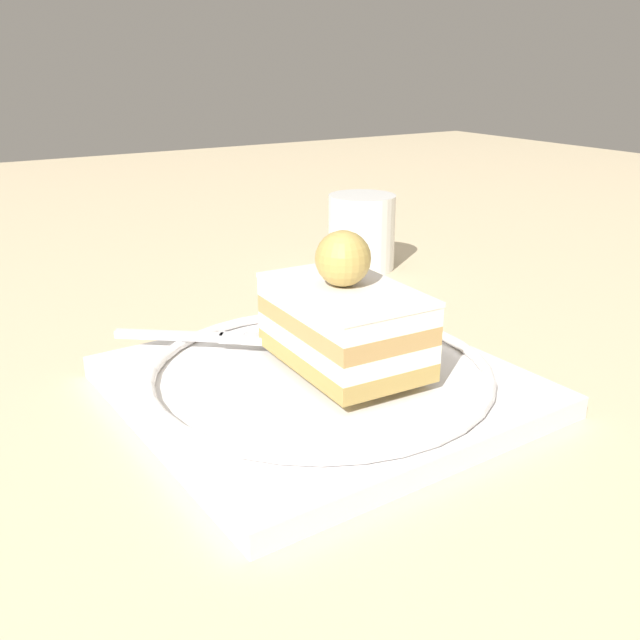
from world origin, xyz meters
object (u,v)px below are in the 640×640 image
Objects in this scene: fork at (206,337)px; drink_glass_near at (362,234)px; dessert_plate at (320,381)px; cake_slice at (344,318)px.

drink_glass_near is at bearing 32.33° from fork.
dessert_plate is 2.14× the size of cake_slice.
drink_glass_near reaches higher than fork.
dessert_plate is at bearing -60.89° from fork.
dessert_plate is 3.19× the size of drink_glass_near.
drink_glass_near is (0.19, 0.22, 0.02)m from dessert_plate.
cake_slice reaches higher than dessert_plate.
fork is at bearing 119.11° from dessert_plate.
dessert_plate is at bearing 172.76° from cake_slice.
cake_slice is 0.28m from drink_glass_near.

